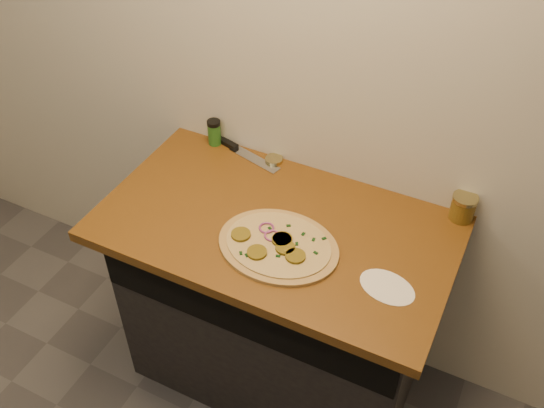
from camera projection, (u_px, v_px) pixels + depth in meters
The scene contains 8 objects.
cabinet at pixel (279, 305), 2.37m from camera, with size 1.10×0.60×0.86m, color black.
countertop at pixel (276, 227), 2.05m from camera, with size 1.20×0.70×0.04m, color brown.
pizza at pixel (278, 245), 1.95m from camera, with size 0.41×0.41×0.03m.
chefs_knife at pixel (239, 150), 2.34m from camera, with size 0.33×0.12×0.02m.
mason_jar_lid at pixel (274, 160), 2.29m from camera, with size 0.07×0.07×0.01m, color tan.
salsa_jar at pixel (463, 207), 2.03m from camera, with size 0.09×0.09×0.09m.
spice_shaker at pixel (214, 132), 2.34m from camera, with size 0.05×0.05×0.10m.
flour_spill at pixel (387, 287), 1.83m from camera, with size 0.18×0.18×0.00m, color silver.
Camera 1 is at (0.65, 0.08, 2.30)m, focal length 40.00 mm.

